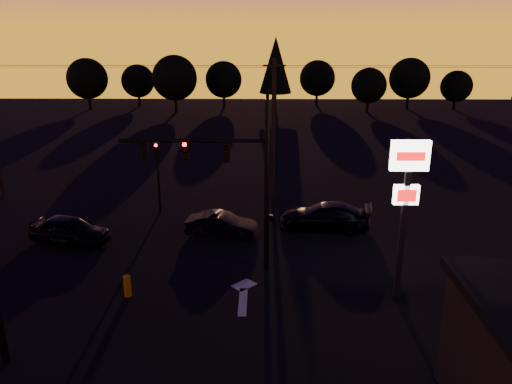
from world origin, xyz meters
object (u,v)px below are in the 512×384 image
secondary_signal (157,167)px  bollard (127,286)px  pylon_sign (407,187)px  car_left (69,230)px  car_mid (221,225)px  car_right (325,216)px  traffic_signal_mast (231,169)px

secondary_signal → bollard: secondary_signal is taller
pylon_sign → bollard: pylon_sign is taller
secondary_signal → car_left: bearing=-129.7°
car_mid → car_right: (5.77, 1.09, 0.10)m
secondary_signal → bollard: size_ratio=4.60×
pylon_sign → car_mid: bearing=141.2°
secondary_signal → bollard: (0.58, -10.07, -2.39)m
secondary_signal → car_right: bearing=-14.4°
car_right → secondary_signal: bearing=-95.2°
bollard → car_left: car_left is taller
pylon_sign → car_mid: pylon_sign is taller
traffic_signal_mast → bollard: traffic_signal_mast is taller
bollard → car_left: 7.01m
bollard → car_left: bearing=129.3°
pylon_sign → car_left: size_ratio=1.59×
traffic_signal_mast → car_left: bearing=162.0°
secondary_signal → pylon_sign: pylon_sign is taller
traffic_signal_mast → bollard: (-4.32, -2.57, -4.46)m
bollard → pylon_sign: bearing=0.4°
secondary_signal → car_right: (9.84, -2.52, -2.13)m
traffic_signal_mast → bollard: 6.73m
traffic_signal_mast → car_left: size_ratio=2.00×
traffic_signal_mast → car_mid: bearing=102.0°
secondary_signal → car_left: (-3.86, -4.65, -2.13)m
secondary_signal → bollard: 10.36m
traffic_signal_mast → car_mid: traffic_signal_mast is taller
car_mid → car_right: 5.87m
traffic_signal_mast → car_left: 10.13m
pylon_sign → car_mid: (-7.93, 6.38, -4.28)m
traffic_signal_mast → car_left: traffic_signal_mast is taller
pylon_sign → bollard: size_ratio=7.19×
pylon_sign → car_left: bearing=161.4°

